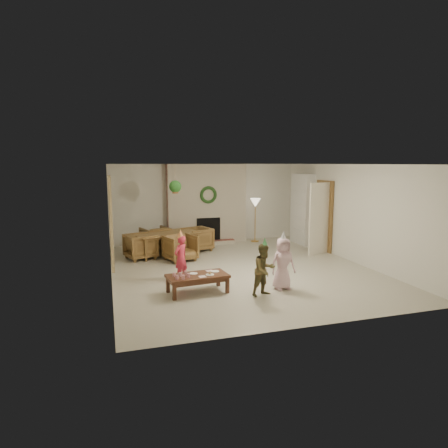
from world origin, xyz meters
name	(u,v)px	position (x,y,z in m)	size (l,w,h in m)	color
floor	(241,269)	(0.00, 0.00, 0.00)	(7.00, 7.00, 0.00)	#B7B29E
ceiling	(241,164)	(0.00, 0.00, 2.50)	(7.00, 7.00, 0.00)	white
wall_back	(205,203)	(0.00, 3.50, 1.25)	(7.00, 7.00, 0.00)	silver
wall_front	(317,248)	(0.00, -3.50, 1.25)	(7.00, 7.00, 0.00)	silver
wall_left	(109,223)	(-3.00, 0.00, 1.25)	(7.00, 7.00, 0.00)	silver
wall_right	(350,213)	(3.00, 0.00, 1.25)	(7.00, 7.00, 0.00)	silver
fireplace_mass	(207,204)	(0.00, 3.30, 1.25)	(2.50, 0.40, 2.50)	#5D1918
fireplace_hearth	(210,243)	(0.00, 2.95, 0.06)	(1.60, 0.30, 0.12)	maroon
fireplace_firebox	(208,230)	(0.00, 3.12, 0.45)	(0.75, 0.12, 0.75)	black
fireplace_wreath	(208,195)	(0.00, 3.07, 1.55)	(0.54, 0.54, 0.10)	#1A4018
floor_lamp_base	(255,241)	(1.54, 3.00, 0.01)	(0.26, 0.26, 0.03)	gold
floor_lamp_post	(255,222)	(1.54, 3.00, 0.66)	(0.03, 0.03, 1.27)	gold
floor_lamp_shade	(255,203)	(1.54, 3.00, 1.27)	(0.34, 0.34, 0.28)	beige
bookshelf_carcass	(302,209)	(2.84, 2.30, 1.10)	(0.30, 1.00, 2.20)	white
bookshelf_shelf_a	(301,229)	(2.82, 2.30, 0.45)	(0.30, 0.92, 0.03)	white
bookshelf_shelf_b	(301,217)	(2.82, 2.30, 0.85)	(0.30, 0.92, 0.03)	white
bookshelf_shelf_c	(302,204)	(2.82, 2.30, 1.25)	(0.30, 0.92, 0.03)	white
bookshelf_shelf_d	(302,191)	(2.82, 2.30, 1.65)	(0.30, 0.92, 0.03)	white
books_row_lower	(303,226)	(2.80, 2.15, 0.59)	(0.20, 0.40, 0.24)	#A61E23
books_row_mid	(300,212)	(2.80, 2.35, 0.99)	(0.20, 0.44, 0.24)	#245D84
books_row_upper	(303,200)	(2.80, 2.20, 1.38)	(0.20, 0.36, 0.22)	#A57423
door_frame	(324,216)	(2.96, 1.20, 1.02)	(0.05, 0.86, 2.04)	brown
door_leaf	(319,219)	(2.58, 0.82, 1.00)	(0.05, 0.80, 2.00)	beige
curtain_panel	(111,222)	(-2.96, 0.20, 1.25)	(0.06, 1.20, 2.00)	tan
dining_table	(167,244)	(-1.48, 1.96, 0.31)	(1.75, 0.98, 0.62)	brown
dining_chair_near	(180,248)	(-1.25, 1.22, 0.34)	(0.73, 0.75, 0.68)	brown
dining_chair_far	(155,238)	(-1.71, 2.69, 0.34)	(0.73, 0.75, 0.68)	brown
dining_chair_left	(141,246)	(-2.21, 1.72, 0.34)	(0.73, 0.75, 0.68)	brown
dining_chair_right	(197,239)	(-0.56, 2.25, 0.34)	(0.73, 0.75, 0.68)	brown
hanging_plant_cord	(175,178)	(-1.30, 1.50, 2.15)	(0.01, 0.01, 0.70)	tan
hanging_plant_pot	(175,191)	(-1.30, 1.50, 1.80)	(0.16, 0.16, 0.12)	brown
hanging_plant_foliage	(175,187)	(-1.30, 1.50, 1.92)	(0.32, 0.32, 0.32)	#1E541C
coffee_table_top	(197,276)	(-1.39, -1.41, 0.34)	(1.18, 0.59, 0.05)	#4D2A19
coffee_table_apron	(197,279)	(-1.39, -1.41, 0.27)	(1.09, 0.50, 0.07)	#4D2A19
coffee_leg_fl	(174,292)	(-1.90, -1.70, 0.15)	(0.06, 0.06, 0.31)	#4D2A19
coffee_leg_fr	(227,285)	(-0.83, -1.59, 0.15)	(0.06, 0.06, 0.31)	#4D2A19
coffee_leg_bl	(168,285)	(-1.95, -1.22, 0.15)	(0.06, 0.06, 0.31)	#4D2A19
coffee_leg_br	(218,279)	(-0.88, -1.11, 0.15)	(0.06, 0.06, 0.31)	#4D2A19
cup_a	(177,277)	(-1.83, -1.59, 0.40)	(0.06, 0.06, 0.08)	silver
cup_b	(174,275)	(-1.85, -1.41, 0.40)	(0.06, 0.06, 0.08)	silver
cup_c	(183,277)	(-1.71, -1.62, 0.40)	(0.06, 0.06, 0.08)	silver
cup_d	(180,275)	(-1.73, -1.44, 0.40)	(0.06, 0.06, 0.08)	silver
cup_e	(188,275)	(-1.59, -1.54, 0.40)	(0.06, 0.06, 0.08)	silver
cup_f	(186,273)	(-1.61, -1.36, 0.40)	(0.06, 0.06, 0.08)	silver
plate_a	(193,273)	(-1.45, -1.30, 0.37)	(0.16, 0.16, 0.01)	white
plate_b	(210,275)	(-1.15, -1.47, 0.37)	(0.16, 0.16, 0.01)	white
plate_c	(215,271)	(-0.99, -1.27, 0.37)	(0.16, 0.16, 0.01)	white
food_scoop	(210,273)	(-1.15, -1.47, 0.40)	(0.06, 0.06, 0.06)	tan
napkin_left	(202,277)	(-1.33, -1.56, 0.37)	(0.14, 0.14, 0.01)	beige
napkin_right	(210,271)	(-1.09, -1.21, 0.37)	(0.14, 0.14, 0.01)	beige
child_red	(181,258)	(-1.55, -0.49, 0.49)	(0.36, 0.24, 0.99)	#C72A3F
party_hat_red	(180,234)	(-1.55, -0.49, 1.03)	(0.14, 0.14, 0.19)	#E4CD4C
child_plaid	(264,270)	(-0.20, -1.93, 0.51)	(0.49, 0.38, 1.02)	brown
party_hat_plaid	(265,242)	(-0.20, -1.93, 1.05)	(0.12, 0.12, 0.17)	#449F54
child_pink	(283,264)	(0.31, -1.68, 0.53)	(0.52, 0.34, 1.06)	beige
party_hat_pink	(284,236)	(0.31, -1.68, 1.10)	(0.14, 0.14, 0.19)	silver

